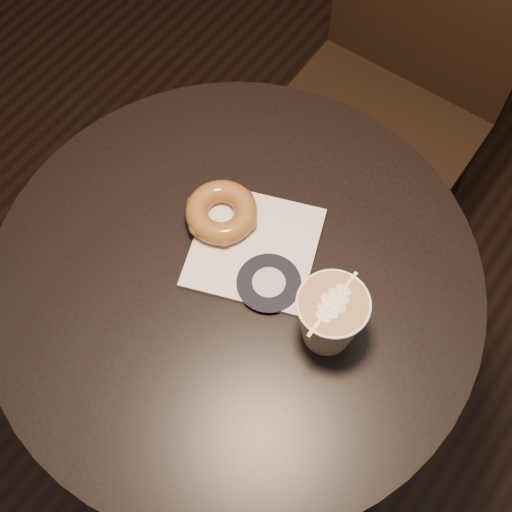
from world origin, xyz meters
name	(u,v)px	position (x,y,z in m)	size (l,w,h in m)	color
cafe_table	(238,328)	(0.00, 0.00, 0.55)	(0.70, 0.70, 0.75)	black
chair	(399,71)	(-0.07, 0.61, 0.57)	(0.42, 0.42, 1.02)	black
pastry_bag	(254,247)	(0.00, 0.05, 0.75)	(0.17, 0.17, 0.01)	silver
doughnut	(221,212)	(-0.07, 0.06, 0.77)	(0.10, 0.10, 0.03)	brown
latte_cup	(330,319)	(0.15, 0.01, 0.80)	(0.09, 0.09, 0.10)	white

